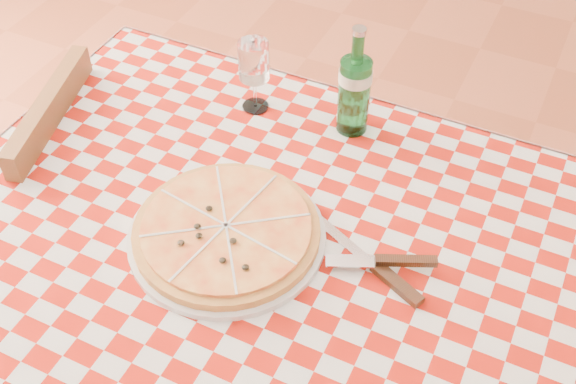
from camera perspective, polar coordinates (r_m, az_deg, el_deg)
name	(u,v)px	position (r m, az deg, el deg)	size (l,w,h in m)	color
dining_table	(284,275)	(1.36, -0.33, -6.54)	(1.20, 0.80, 0.75)	brown
tablecloth	(284,242)	(1.29, -0.35, -3.98)	(1.30, 0.90, 0.01)	#9C1309
chair_far	(45,208)	(1.83, -18.65, -1.22)	(0.46, 0.46, 0.82)	brown
pizza_plate	(226,230)	(1.28, -4.89, -3.05)	(0.35, 0.35, 0.05)	#BD7E3F
water_bottle	(355,81)	(1.44, 5.32, 8.73)	(0.07, 0.07, 0.24)	#186129
wine_glass	(254,76)	(1.51, -2.68, 9.12)	(0.06, 0.06, 0.16)	white
cutlery	(375,262)	(1.25, 6.86, -5.53)	(0.27, 0.22, 0.03)	silver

